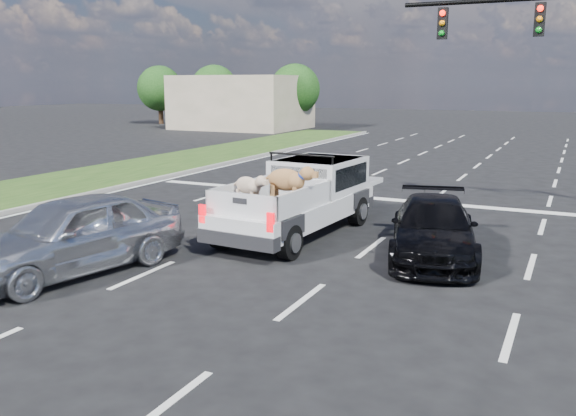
# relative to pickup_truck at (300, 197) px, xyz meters

# --- Properties ---
(ground) EXTENTS (160.00, 160.00, 0.00)m
(ground) POSITION_rel_pickup_truck_xyz_m (0.31, -4.49, -0.96)
(ground) COLOR black
(ground) RESTS_ON ground
(road_markings) EXTENTS (17.75, 60.00, 0.01)m
(road_markings) POSITION_rel_pickup_truck_xyz_m (0.31, 2.07, -0.96)
(road_markings) COLOR silver
(road_markings) RESTS_ON ground
(grass_median_left) EXTENTS (5.00, 60.00, 0.10)m
(grass_median_left) POSITION_rel_pickup_truck_xyz_m (-11.19, 1.51, -0.91)
(grass_median_left) COLOR #1D3F13
(grass_median_left) RESTS_ON ground
(curb_left) EXTENTS (0.15, 60.00, 0.14)m
(curb_left) POSITION_rel_pickup_truck_xyz_m (-8.74, 1.51, -0.89)
(curb_left) COLOR gray
(curb_left) RESTS_ON ground
(building_left) EXTENTS (10.00, 8.00, 4.40)m
(building_left) POSITION_rel_pickup_truck_xyz_m (-19.69, 31.51, 1.24)
(building_left) COLOR #C2AD94
(building_left) RESTS_ON ground
(tree_far_a) EXTENTS (4.20, 4.20, 5.40)m
(tree_far_a) POSITION_rel_pickup_truck_xyz_m (-29.69, 33.51, 2.33)
(tree_far_a) COLOR #332114
(tree_far_a) RESTS_ON ground
(tree_far_b) EXTENTS (4.20, 4.20, 5.40)m
(tree_far_b) POSITION_rel_pickup_truck_xyz_m (-23.69, 33.51, 2.33)
(tree_far_b) COLOR #332114
(tree_far_b) RESTS_ON ground
(tree_far_c) EXTENTS (4.20, 4.20, 5.40)m
(tree_far_c) POSITION_rel_pickup_truck_xyz_m (-15.69, 33.51, 2.33)
(tree_far_c) COLOR #332114
(tree_far_c) RESTS_ON ground
(pickup_truck) EXTENTS (2.38, 5.60, 2.05)m
(pickup_truck) POSITION_rel_pickup_truck_xyz_m (0.00, 0.00, 0.00)
(pickup_truck) COLOR black
(pickup_truck) RESTS_ON ground
(silver_sedan) EXTENTS (2.88, 5.00, 1.60)m
(silver_sedan) POSITION_rel_pickup_truck_xyz_m (-2.82, -4.93, -0.16)
(silver_sedan) COLOR #BABCC2
(silver_sedan) RESTS_ON ground
(black_coupe) EXTENTS (2.78, 4.73, 1.29)m
(black_coupe) POSITION_rel_pickup_truck_xyz_m (3.51, -0.65, -0.32)
(black_coupe) COLOR black
(black_coupe) RESTS_ON ground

